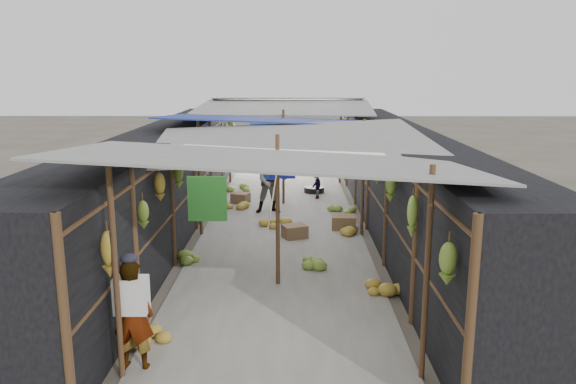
{
  "coord_description": "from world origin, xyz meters",
  "views": [
    {
      "loc": [
        0.25,
        -6.13,
        3.61
      ],
      "look_at": [
        0.16,
        4.8,
        1.25
      ],
      "focal_mm": 35.0,
      "sensor_mm": 36.0,
      "label": 1
    }
  ],
  "objects_px": {
    "vendor_elderly": "(132,315)",
    "shopper_blue": "(271,180)",
    "black_basin": "(314,190)",
    "vendor_seated": "(316,185)",
    "crate_near": "(295,232)"
  },
  "relations": [
    {
      "from": "shopper_blue",
      "to": "vendor_seated",
      "type": "distance_m",
      "value": 2.07
    },
    {
      "from": "crate_near",
      "to": "vendor_elderly",
      "type": "height_order",
      "value": "vendor_elderly"
    },
    {
      "from": "vendor_elderly",
      "to": "shopper_blue",
      "type": "relative_size",
      "value": 0.83
    },
    {
      "from": "black_basin",
      "to": "vendor_elderly",
      "type": "xyz_separation_m",
      "value": [
        -2.6,
        -10.24,
        0.62
      ]
    },
    {
      "from": "black_basin",
      "to": "vendor_seated",
      "type": "distance_m",
      "value": 0.9
    },
    {
      "from": "crate_near",
      "to": "shopper_blue",
      "type": "xyz_separation_m",
      "value": [
        -0.59,
        2.26,
        0.71
      ]
    },
    {
      "from": "black_basin",
      "to": "vendor_seated",
      "type": "bearing_deg",
      "value": -88.02
    },
    {
      "from": "crate_near",
      "to": "vendor_elderly",
      "type": "relative_size",
      "value": 0.35
    },
    {
      "from": "crate_near",
      "to": "vendor_seated",
      "type": "distance_m",
      "value": 3.93
    },
    {
      "from": "vendor_elderly",
      "to": "crate_near",
      "type": "bearing_deg",
      "value": -104.25
    },
    {
      "from": "black_basin",
      "to": "shopper_blue",
      "type": "relative_size",
      "value": 0.36
    },
    {
      "from": "crate_near",
      "to": "shopper_blue",
      "type": "height_order",
      "value": "shopper_blue"
    },
    {
      "from": "crate_near",
      "to": "vendor_elderly",
      "type": "xyz_separation_m",
      "value": [
        -2.0,
        -5.53,
        0.56
      ]
    },
    {
      "from": "shopper_blue",
      "to": "vendor_seated",
      "type": "height_order",
      "value": "shopper_blue"
    },
    {
      "from": "vendor_seated",
      "to": "crate_near",
      "type": "bearing_deg",
      "value": -24.32
    }
  ]
}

